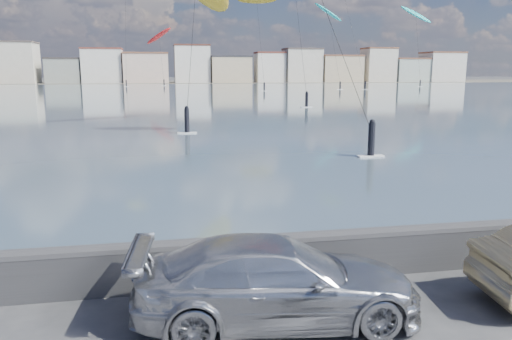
# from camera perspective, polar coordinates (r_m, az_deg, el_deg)

# --- Properties ---
(bay_water) EXTENTS (500.00, 177.00, 0.00)m
(bay_water) POSITION_cam_1_polar(r_m,az_deg,el_deg) (98.73, -10.20, 8.51)
(bay_water) COLOR #3A5C64
(bay_water) RESTS_ON ground
(far_shore_strip) EXTENTS (500.00, 60.00, 0.00)m
(far_shore_strip) POSITION_cam_1_polar(r_m,az_deg,el_deg) (207.18, -10.59, 9.85)
(far_shore_strip) COLOR #4C473D
(far_shore_strip) RESTS_ON ground
(seawall) EXTENTS (400.00, 0.36, 1.08)m
(seawall) POSITION_cam_1_polar(r_m,az_deg,el_deg) (10.62, -4.06, -10.16)
(seawall) COLOR #28282B
(seawall) RESTS_ON ground
(far_buildings) EXTENTS (240.79, 13.26, 14.60)m
(far_buildings) POSITION_cam_1_polar(r_m,az_deg,el_deg) (193.15, -10.23, 11.56)
(far_buildings) COLOR gray
(far_buildings) RESTS_ON ground
(car_silver) EXTENTS (5.34, 2.55, 1.50)m
(car_silver) POSITION_cam_1_polar(r_m,az_deg,el_deg) (9.21, 2.40, -12.48)
(car_silver) COLOR #B3B4BA
(car_silver) RESTS_ON ground
(kitesurfer_0) EXTENTS (9.09, 12.47, 17.99)m
(kitesurfer_0) POSITION_cam_1_polar(r_m,az_deg,el_deg) (163.34, -11.05, 14.76)
(kitesurfer_0) COLOR red
(kitesurfer_0) RESTS_ON ground
(kitesurfer_4) EXTENTS (10.03, 12.07, 23.93)m
(kitesurfer_4) POSITION_cam_1_polar(r_m,az_deg,el_deg) (159.84, 17.81, 16.50)
(kitesurfer_4) COLOR #19BFBF
(kitesurfer_4) RESTS_ON ground
(kitesurfer_8) EXTENTS (10.21, 19.61, 22.80)m
(kitesurfer_8) POSITION_cam_1_polar(r_m,az_deg,el_deg) (129.18, 0.09, 18.79)
(kitesurfer_8) COLOR #BF8C19
(kitesurfer_8) RESTS_ON ground
(kitesurfer_16) EXTENTS (8.00, 17.02, 22.23)m
(kitesurfer_16) POSITION_cam_1_polar(r_m,az_deg,el_deg) (138.10, 8.27, 17.30)
(kitesurfer_16) COLOR #19BFBF
(kitesurfer_16) RESTS_ON ground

